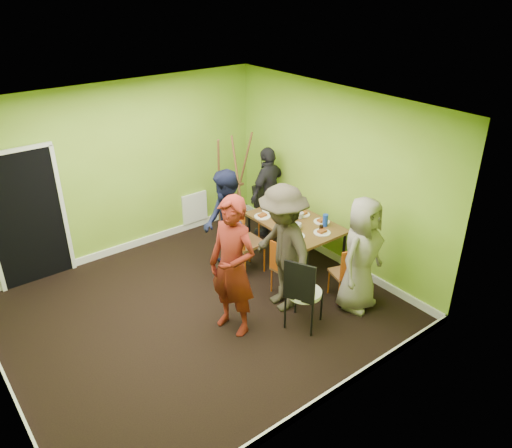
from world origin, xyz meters
The scene contains 28 objects.
ground centered at (0.00, 0.00, 0.00)m, with size 5.00×5.00×0.00m, color black.
room_walls centered at (-0.02, 0.04, 0.99)m, with size 5.04×4.54×2.82m.
dining_table centered at (1.90, 0.17, 0.70)m, with size 0.90×1.50×0.75m.
chair_left_far centered at (1.08, 0.45, 0.60)m, with size 0.45×0.45×1.08m.
chair_left_near centered at (1.20, -0.37, 0.48)m, with size 0.41×0.41×0.86m.
chair_back_end centered at (2.11, 1.16, 0.70)m, with size 0.44×0.51×0.99m.
chair_front_end centered at (1.81, -1.03, 0.48)m, with size 0.44×0.44×0.86m.
chair_bentwood centered at (0.89, -1.12, 0.58)m, with size 0.55×0.55×1.06m.
easel centered at (1.78, 1.69, 0.90)m, with size 0.73×0.68×1.82m.
plate_near_left centered at (1.60, 0.62, 0.76)m, with size 0.26×0.26×0.01m, color white.
plate_near_right centered at (1.58, -0.20, 0.76)m, with size 0.26×0.26×0.01m, color white.
plate_far_back centered at (1.83, 0.73, 0.76)m, with size 0.24×0.24×0.01m, color white.
plate_far_front centered at (1.96, -0.36, 0.76)m, with size 0.25×0.25×0.01m, color white.
plate_wall_back centered at (2.15, 0.28, 0.76)m, with size 0.23×0.23×0.01m, color white.
plate_wall_front centered at (2.21, -0.09, 0.76)m, with size 0.25×0.25×0.01m, color white.
thermos centered at (1.86, 0.19, 0.85)m, with size 0.07×0.07×0.20m, color white.
blue_bottle centered at (2.16, -0.22, 0.85)m, with size 0.08×0.08×0.19m, color #173EB1.
orange_bottle centered at (1.76, 0.27, 0.79)m, with size 0.04×0.04×0.08m, color #C35212.
glass_mid centered at (1.73, 0.39, 0.80)m, with size 0.07×0.07×0.10m, color black.
glass_back centered at (1.99, 0.53, 0.80)m, with size 0.07×0.07×0.10m, color black.
glass_front centered at (2.00, -0.30, 0.80)m, with size 0.06×0.06×0.09m, color black.
cup_a centered at (1.76, -0.04, 0.80)m, with size 0.12×0.12×0.10m, color white.
cup_b centered at (2.04, 0.21, 0.80)m, with size 0.10×0.10×0.10m, color white.
person_standing centered at (0.18, -0.58, 0.94)m, with size 0.69×0.45×1.88m, color #611810.
person_left_far centered at (0.86, 0.55, 0.85)m, with size 0.83×0.64×1.70m, color #141832.
person_left_near centered at (1.00, -0.57, 0.91)m, with size 1.18×0.68×1.82m, color #312C20.
person_back_end centered at (2.22, 1.24, 0.81)m, with size 0.94×0.39×1.61m, color black.
person_front_end centered at (1.83, -1.23, 0.83)m, with size 0.81×0.53×1.65m, color gray.
Camera 1 is at (-2.83, -4.94, 4.24)m, focal length 35.00 mm.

